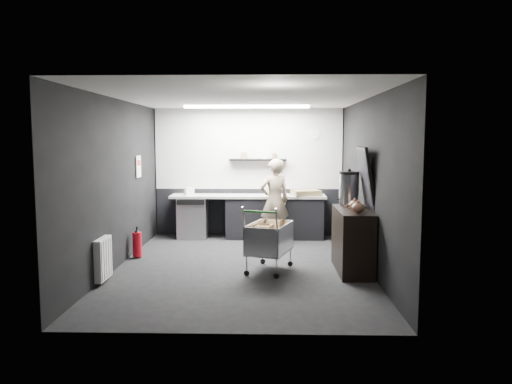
{
  "coord_description": "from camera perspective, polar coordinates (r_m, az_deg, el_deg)",
  "views": [
    {
      "loc": [
        0.44,
        -7.84,
        2.06
      ],
      "look_at": [
        0.22,
        0.4,
        1.18
      ],
      "focal_mm": 35.0,
      "sensor_mm": 36.0,
      "label": 1
    }
  ],
  "objects": [
    {
      "name": "radiator",
      "position": [
        7.53,
        -17.07,
        -7.3
      ],
      "size": [
        0.1,
        0.5,
        0.6
      ],
      "primitive_type": "cube",
      "color": "white",
      "rests_on": "wall_left"
    },
    {
      "name": "shopping_cart",
      "position": [
        7.81,
        1.5,
        -5.55
      ],
      "size": [
        0.81,
        1.08,
        1.02
      ],
      "color": "silver",
      "rests_on": "floor"
    },
    {
      "name": "cardboard_box",
      "position": [
        10.3,
        5.75,
        -0.09
      ],
      "size": [
        0.63,
        0.54,
        0.11
      ],
      "primitive_type": "cube",
      "rotation": [
        0.0,
        0.0,
        0.25
      ],
      "color": "olive",
      "rests_on": "prep_counter"
    },
    {
      "name": "wall_front",
      "position": [
        5.16,
        -3.36,
        -1.83
      ],
      "size": [
        5.5,
        0.0,
        5.5
      ],
      "primitive_type": "plane",
      "rotation": [
        -1.57,
        0.0,
        0.0
      ],
      "color": "black",
      "rests_on": "floor"
    },
    {
      "name": "person",
      "position": [
        9.89,
        2.13,
        -1.02
      ],
      "size": [
        0.71,
        0.58,
        1.67
      ],
      "primitive_type": "imported",
      "rotation": [
        0.0,
        0.0,
        3.48
      ],
      "color": "beige",
      "rests_on": "floor"
    },
    {
      "name": "ceiling",
      "position": [
        7.88,
        -1.7,
        10.76
      ],
      "size": [
        5.5,
        5.5,
        0.0
      ],
      "primitive_type": "plane",
      "rotation": [
        3.14,
        0.0,
        0.0
      ],
      "color": "white",
      "rests_on": "wall_back"
    },
    {
      "name": "wall_clock",
      "position": [
        10.6,
        6.77,
        6.54
      ],
      "size": [
        0.2,
        0.03,
        0.2
      ],
      "primitive_type": "cylinder",
      "rotation": [
        1.57,
        0.0,
        0.0
      ],
      "color": "white",
      "rests_on": "wall_back"
    },
    {
      "name": "dado_panel",
      "position": [
        10.69,
        -0.85,
        -2.29
      ],
      "size": [
        3.95,
        0.02,
        1.0
      ],
      "primitive_type": "cube",
      "color": "black",
      "rests_on": "wall_back"
    },
    {
      "name": "kitchen_wall_panel",
      "position": [
        10.58,
        -0.86,
        4.96
      ],
      "size": [
        3.95,
        0.02,
        1.7
      ],
      "primitive_type": "cube",
      "color": "silver",
      "rests_on": "wall_back"
    },
    {
      "name": "pink_tub",
      "position": [
        10.31,
        1.44,
        0.18
      ],
      "size": [
        0.19,
        0.19,
        0.19
      ],
      "primitive_type": "cylinder",
      "color": "beige",
      "rests_on": "prep_counter"
    },
    {
      "name": "poster",
      "position": [
        9.47,
        -13.3,
        2.85
      ],
      "size": [
        0.02,
        0.3,
        0.4
      ],
      "primitive_type": "cube",
      "color": "white",
      "rests_on": "wall_left"
    },
    {
      "name": "floor",
      "position": [
        8.12,
        -1.64,
        -8.61
      ],
      "size": [
        5.5,
        5.5,
        0.0
      ],
      "primitive_type": "plane",
      "color": "black",
      "rests_on": "ground"
    },
    {
      "name": "wall_back",
      "position": [
        10.62,
        -0.85,
        2.27
      ],
      "size": [
        5.5,
        0.0,
        5.5
      ],
      "primitive_type": "plane",
      "rotation": [
        1.57,
        0.0,
        0.0
      ],
      "color": "black",
      "rests_on": "floor"
    },
    {
      "name": "wall_right",
      "position": [
        8.02,
        12.74,
        0.87
      ],
      "size": [
        0.0,
        5.5,
        5.5
      ],
      "primitive_type": "plane",
      "rotation": [
        1.57,
        0.0,
        -1.57
      ],
      "color": "black",
      "rests_on": "floor"
    },
    {
      "name": "white_container",
      "position": [
        10.4,
        -7.62,
        0.08
      ],
      "size": [
        0.22,
        0.2,
        0.16
      ],
      "primitive_type": "cube",
      "rotation": [
        0.0,
        0.0,
        0.43
      ],
      "color": "white",
      "rests_on": "prep_counter"
    },
    {
      "name": "poster_red_band",
      "position": [
        9.46,
        -13.28,
        3.27
      ],
      "size": [
        0.02,
        0.22,
        0.1
      ],
      "primitive_type": "cube",
      "color": "red",
      "rests_on": "poster"
    },
    {
      "name": "sideboard",
      "position": [
        7.95,
        11.02,
        -4.51
      ],
      "size": [
        0.55,
        1.29,
        1.94
      ],
      "color": "black",
      "rests_on": "floor"
    },
    {
      "name": "wall_left",
      "position": [
        8.24,
        -15.7,
        0.93
      ],
      "size": [
        0.0,
        5.5,
        5.5
      ],
      "primitive_type": "plane",
      "rotation": [
        1.57,
        0.0,
        1.57
      ],
      "color": "black",
      "rests_on": "floor"
    },
    {
      "name": "fire_extinguisher",
      "position": [
        8.94,
        -13.42,
        -5.73
      ],
      "size": [
        0.16,
        0.16,
        0.52
      ],
      "color": "red",
      "rests_on": "floor"
    },
    {
      "name": "ceiling_strip",
      "position": [
        9.72,
        -1.08,
        9.7
      ],
      "size": [
        2.4,
        0.2,
        0.04
      ],
      "primitive_type": "cube",
      "color": "white",
      "rests_on": "ceiling"
    },
    {
      "name": "floating_shelf",
      "position": [
        10.47,
        0.21,
        3.69
      ],
      "size": [
        1.2,
        0.22,
        0.04
      ],
      "primitive_type": "cube",
      "color": "black",
      "rests_on": "wall_back"
    },
    {
      "name": "prep_counter",
      "position": [
        10.39,
        -0.17,
        -2.78
      ],
      "size": [
        3.2,
        0.61,
        0.9
      ],
      "color": "black",
      "rests_on": "floor"
    }
  ]
}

